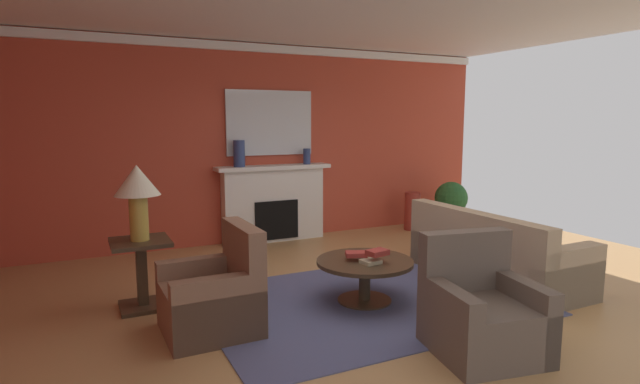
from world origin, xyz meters
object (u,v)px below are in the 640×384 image
sofa (493,256)px  vase_tall_corner (412,211)px  potted_plant (451,201)px  table_lamp (137,188)px  mantel_mirror (270,123)px  vase_mantel_right (307,156)px  fireplace (274,205)px  coffee_table (365,271)px  armchair_facing_fireplace (481,316)px  side_table (142,269)px  vase_mantel_left (239,154)px  armchair_near_window (214,298)px

sofa → vase_tall_corner: size_ratio=3.23×
potted_plant → table_lamp: bearing=-163.7°
mantel_mirror → vase_mantel_right: 0.78m
sofa → vase_tall_corner: 2.82m
table_lamp → vase_mantel_right: table_lamp is taller
fireplace → vase_tall_corner: 2.46m
vase_mantel_right → mantel_mirror: bearing=162.8°
coffee_table → vase_mantel_right: (0.66, 2.89, 0.98)m
fireplace → vase_tall_corner: bearing=-7.0°
coffee_table → vase_tall_corner: size_ratio=1.53×
armchair_facing_fireplace → table_lamp: bearing=136.7°
table_lamp → vase_tall_corner: (4.63, 1.81, -0.90)m
side_table → vase_mantel_left: 2.82m
table_lamp → mantel_mirror: bearing=45.3°
sofa → armchair_facing_fireplace: size_ratio=2.22×
sofa → table_lamp: 4.02m
fireplace → sofa: bearing=-61.9°
armchair_near_window → side_table: bearing=120.6°
sofa → vase_mantel_left: bearing=126.1°
armchair_facing_fireplace → vase_mantel_left: bearing=99.4°
fireplace → table_lamp: (-2.20, -2.11, 0.66)m
side_table → vase_mantel_left: bearing=51.2°
armchair_facing_fireplace → vase_tall_corner: armchair_facing_fireplace is taller
vase_tall_corner → vase_mantel_right: size_ratio=2.66×
sofa → potted_plant: sofa is taller
armchair_near_window → vase_tall_corner: size_ratio=1.46×
coffee_table → side_table: 2.26m
mantel_mirror → armchair_facing_fireplace: mantel_mirror is taller
coffee_table → side_table: bearing=158.3°
armchair_facing_fireplace → side_table: armchair_facing_fireplace is taller
sofa → armchair_near_window: armchair_near_window is taller
sofa → vase_tall_corner: sofa is taller
sofa → armchair_near_window: 3.29m
fireplace → coffee_table: size_ratio=1.80×
armchair_near_window → potted_plant: armchair_near_window is taller
table_lamp → fireplace: bearing=43.7°
coffee_table → vase_mantel_right: vase_mantel_right is taller
fireplace → armchair_near_window: size_ratio=1.89×
armchair_near_window → vase_mantel_left: bearing=68.7°
mantel_mirror → table_lamp: bearing=-134.7°
vase_mantel_right → vase_mantel_left: bearing=180.0°
vase_mantel_right → potted_plant: 2.66m
armchair_facing_fireplace → vase_tall_corner: size_ratio=1.46×
mantel_mirror → armchair_near_window: mantel_mirror is taller
potted_plant → mantel_mirror: bearing=167.0°
vase_tall_corner → armchair_facing_fireplace: bearing=-119.4°
sofa → side_table: bearing=166.8°
side_table → table_lamp: size_ratio=0.93×
vase_mantel_left → potted_plant: 3.73m
coffee_table → armchair_facing_fireplace: bearing=-79.1°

